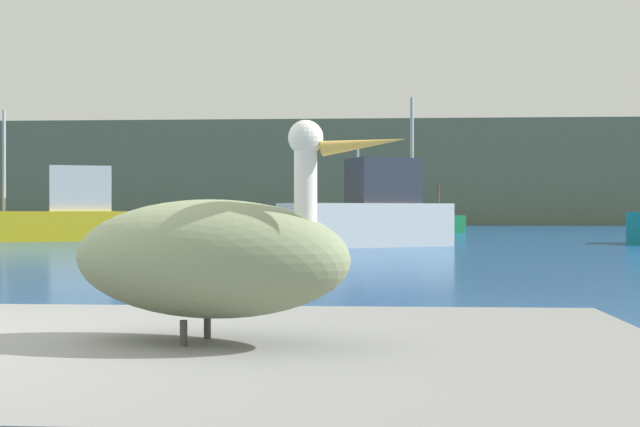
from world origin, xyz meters
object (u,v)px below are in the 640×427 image
at_px(fishing_boat_green, 390,217).
at_px(fishing_boat_white, 371,214).
at_px(pelican, 211,257).
at_px(fishing_boat_yellow, 70,216).

bearing_deg(fishing_boat_green, fishing_boat_white, 64.49).
height_order(pelican, fishing_boat_green, fishing_boat_green).
height_order(pelican, fishing_boat_white, fishing_boat_white).
xyz_separation_m(fishing_boat_white, fishing_boat_yellow, (-11.71, 4.95, -0.09)).
bearing_deg(fishing_boat_white, fishing_boat_green, 59.84).
distance_m(fishing_boat_white, fishing_boat_green, 16.91).
height_order(fishing_boat_white, fishing_boat_green, fishing_boat_white).
xyz_separation_m(fishing_boat_yellow, fishing_boat_green, (12.64, 11.93, -0.12)).
xyz_separation_m(pelican, fishing_boat_yellow, (-11.16, 29.71, 0.00)).
bearing_deg(fishing_boat_yellow, fishing_boat_white, 136.61).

